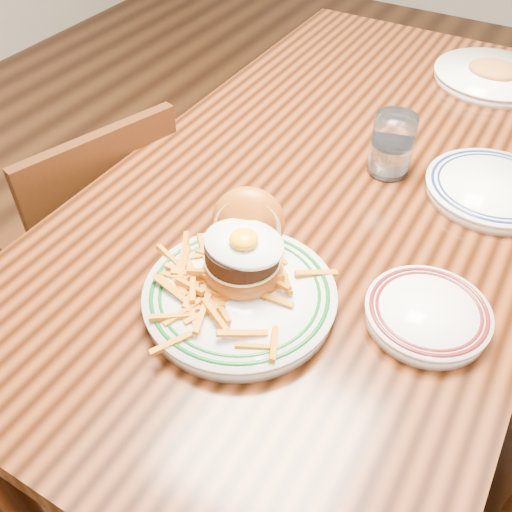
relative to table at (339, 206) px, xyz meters
The scene contains 8 objects.
floor 0.66m from the table, ahead, with size 6.00×6.00×0.00m, color black.
table is the anchor object (origin of this frame).
chair_left 0.64m from the table, 161.46° to the right, with size 0.48×0.48×0.82m.
main_plate 0.42m from the table, 90.43° to the right, with size 0.31×0.33×0.15m.
side_plate 0.42m from the table, 47.60° to the right, with size 0.19×0.19×0.03m.
rear_plate 0.31m from the table, 15.64° to the left, with size 0.26×0.26×0.03m.
water_glass 0.17m from the table, 34.16° to the left, with size 0.08×0.08×0.13m.
far_plate 0.59m from the table, 73.57° to the left, with size 0.29×0.29×0.05m.
Camera 1 is at (0.33, -0.93, 1.44)m, focal length 40.00 mm.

